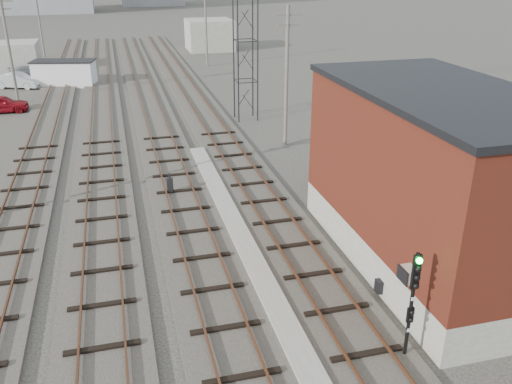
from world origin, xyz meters
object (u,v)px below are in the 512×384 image
object	(u,v)px
signal_mast	(412,300)
car_grey	(29,72)
site_trailer	(65,73)
car_red	(1,104)
switch_stand	(170,186)
car_silver	(18,81)

from	to	relation	value
signal_mast	car_grey	distance (m)	52.55
site_trailer	car_red	bearing A→B (deg)	-103.34
car_red	switch_stand	bearing A→B (deg)	-151.54
car_silver	car_grey	distance (m)	5.39
site_trailer	signal_mast	bearing A→B (deg)	-61.72
signal_mast	site_trailer	distance (m)	46.13
switch_stand	site_trailer	xyz separation A→B (m)	(-6.89, 29.70, 0.69)
switch_stand	site_trailer	world-z (taller)	site_trailer
signal_mast	switch_stand	world-z (taller)	signal_mast
signal_mast	site_trailer	size ratio (longest dim) A/B	0.60
car_red	car_silver	bearing A→B (deg)	-1.04
site_trailer	car_silver	xyz separation A→B (m)	(-4.37, 0.11, -0.52)
car_red	car_grey	world-z (taller)	car_red
car_silver	car_grey	size ratio (longest dim) A/B	1.11
car_red	car_grey	size ratio (longest dim) A/B	1.03
car_grey	switch_stand	bearing A→B (deg)	178.53
site_trailer	car_grey	world-z (taller)	site_trailer
site_trailer	car_grey	xyz separation A→B (m)	(-3.96, 5.48, -0.67)
car_grey	site_trailer	bearing A→B (deg)	-162.75
car_red	car_silver	xyz separation A→B (m)	(0.08, 9.31, 0.03)
site_trailer	car_grey	bearing A→B (deg)	138.34
car_silver	signal_mast	bearing A→B (deg)	-137.50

